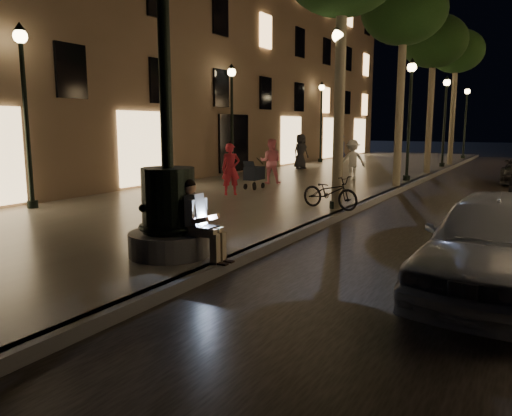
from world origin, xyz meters
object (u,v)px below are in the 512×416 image
Objects in this scene: seated_man_laptop at (198,218)px; pedestrian_dark at (301,151)px; tree_third at (434,42)px; lamp_left_b at (232,106)px; lamp_curb_b at (410,104)px; lamp_curb_c at (445,110)px; bicycle at (330,192)px; fountain_lamppost at (168,197)px; lamp_curb_d at (466,113)px; tree_far at (457,52)px; car_front at (499,243)px; lamp_curb_a at (338,93)px; lamp_left_c at (321,112)px; pedestrian_white at (352,160)px; pedestrian_red at (231,169)px; lamp_left_a at (24,93)px; stroller at (254,173)px; pedestrian_pink at (271,161)px; tree_second at (404,12)px; pedestrian_blue at (340,153)px.

seated_man_laptop is 17.97m from pedestrian_dark.
tree_third is 9.74m from lamp_left_b.
lamp_curb_b reaches higher than pedestrian_dark.
bicycle is at bearing -90.36° from lamp_curb_c.
fountain_lamppost is 30.08m from lamp_curb_d.
car_front is at bearing -79.52° from tree_far.
lamp_curb_a is at bearing -90.00° from tree_third.
pedestrian_white is (5.15, -9.02, -2.22)m from lamp_left_c.
pedestrian_dark is at bearing 58.28° from pedestrian_red.
tree_far reaches higher than lamp_left_b.
lamp_left_a is 8.41m from bicycle.
seated_man_laptop is 0.28× the size of lamp_curb_a.
lamp_curb_b is (0.00, -4.00, -2.90)m from tree_third.
stroller is (-3.98, -21.47, -2.49)m from lamp_curb_d.
pedestrian_pink is (-4.27, -3.70, -2.19)m from lamp_curb_b.
tree_second is 8.39m from pedestrian_red.
pedestrian_pink is (-8.57, 9.11, 0.30)m from car_front.
lamp_curb_c is at bearing 90.00° from tree_third.
tree_second reaches higher than pedestrian_dark.
fountain_lamppost reaches higher than lamp_left_c.
pedestrian_pink is at bearing 71.14° from lamp_left_a.
fountain_lamppost is 0.70× the size of tree_second.
lamp_curb_a is (0.09, 6.00, 2.33)m from seated_man_laptop.
lamp_curb_b is (-0.10, 2.00, -3.10)m from tree_second.
tree_far is 3.98× the size of pedestrian_blue.
tree_far is (-0.02, 12.00, 0.10)m from tree_second.
pedestrian_blue is (0.61, 6.86, 0.40)m from stroller.
lamp_curb_b is 6.06m from pedestrian_pink.
tree_far is (0.17, 24.00, 5.53)m from seated_man_laptop.
tree_second is (0.80, 12.00, 5.12)m from fountain_lamppost.
car_front is at bearing 6.28° from pedestrian_blue.
lamp_left_a is (-7.10, -4.00, 0.00)m from lamp_curb_a.
fountain_lamppost is 0.68m from seated_man_laptop.
tree_second is 10.47m from lamp_curb_c.
lamp_curb_c reaches higher than car_front.
tree_far is at bearing 89.60° from seated_man_laptop.
pedestrian_blue is (-3.36, -2.61, -4.99)m from tree_third.
pedestrian_dark is (1.01, -5.07, -2.15)m from lamp_left_c.
pedestrian_red is at bearing 150.38° from car_front.
fountain_lamppost reaches higher than lamp_curb_c.
lamp_curb_b is 7.09m from pedestrian_dark.
tree_far reaches higher than tree_third.
pedestrian_dark is at bearing 41.08° from bicycle.
car_front is 2.71× the size of pedestrian_white.
pedestrian_dark is (-2.73, 1.55, -0.05)m from pedestrian_blue.
stroller is at bearing 114.51° from seated_man_laptop.
lamp_left_a is 12.33m from pedestrian_white.
lamp_left_b is 1.09× the size of car_front.
lamp_left_b reaches higher than pedestrian_blue.
bicycle is (-0.20, -6.12, -5.69)m from tree_second.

